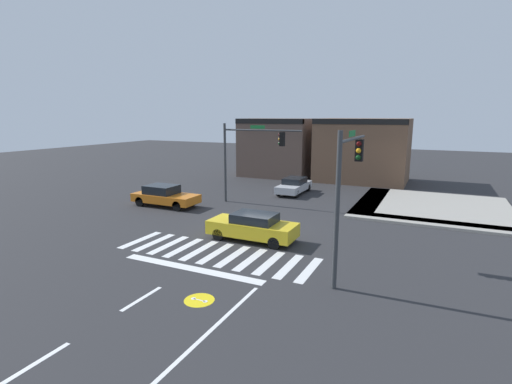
{
  "coord_description": "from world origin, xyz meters",
  "views": [
    {
      "loc": [
        9.03,
        -19.04,
        6.35
      ],
      "look_at": [
        -0.96,
        1.9,
        1.7
      ],
      "focal_mm": 26.8,
      "sensor_mm": 36.0,
      "label": 1
    }
  ],
  "objects_px": {
    "car_silver": "(294,185)",
    "car_yellow": "(253,226)",
    "traffic_signal_southeast": "(348,176)",
    "traffic_signal_northwest": "(250,149)",
    "car_orange": "(165,196)"
  },
  "relations": [
    {
      "from": "car_silver",
      "to": "car_orange",
      "type": "distance_m",
      "value": 10.65
    },
    {
      "from": "traffic_signal_southeast",
      "to": "car_orange",
      "type": "bearing_deg",
      "value": 66.08
    },
    {
      "from": "traffic_signal_southeast",
      "to": "car_orange",
      "type": "relative_size",
      "value": 1.23
    },
    {
      "from": "car_yellow",
      "to": "traffic_signal_southeast",
      "type": "bearing_deg",
      "value": 157.42
    },
    {
      "from": "car_silver",
      "to": "car_orange",
      "type": "bearing_deg",
      "value": -39.66
    },
    {
      "from": "traffic_signal_northwest",
      "to": "car_silver",
      "type": "bearing_deg",
      "value": 72.53
    },
    {
      "from": "car_silver",
      "to": "traffic_signal_southeast",
      "type": "bearing_deg",
      "value": 27.06
    },
    {
      "from": "car_orange",
      "to": "traffic_signal_northwest",
      "type": "bearing_deg",
      "value": 31.42
    },
    {
      "from": "traffic_signal_southeast",
      "to": "car_yellow",
      "type": "xyz_separation_m",
      "value": [
        -5.22,
        2.17,
        -3.31
      ]
    },
    {
      "from": "traffic_signal_southeast",
      "to": "car_yellow",
      "type": "height_order",
      "value": "traffic_signal_southeast"
    },
    {
      "from": "traffic_signal_southeast",
      "to": "car_silver",
      "type": "xyz_separation_m",
      "value": [
        -7.41,
        14.5,
        -3.36
      ]
    },
    {
      "from": "traffic_signal_northwest",
      "to": "car_yellow",
      "type": "distance_m",
      "value": 8.88
    },
    {
      "from": "car_orange",
      "to": "car_silver",
      "type": "bearing_deg",
      "value": 50.34
    },
    {
      "from": "car_orange",
      "to": "traffic_signal_southeast",
      "type": "bearing_deg",
      "value": -23.92
    },
    {
      "from": "car_silver",
      "to": "car_yellow",
      "type": "height_order",
      "value": "car_yellow"
    }
  ]
}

